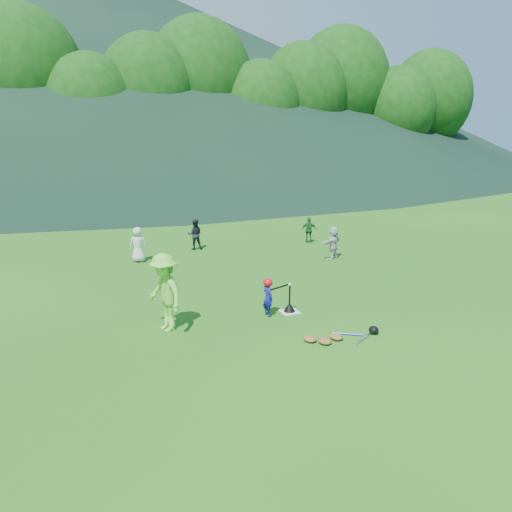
# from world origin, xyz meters

# --- Properties ---
(ground) EXTENTS (120.00, 120.00, 0.00)m
(ground) POSITION_xyz_m (0.00, 0.00, 0.00)
(ground) COLOR #1C6116
(ground) RESTS_ON ground
(home_plate) EXTENTS (0.45, 0.45, 0.02)m
(home_plate) POSITION_xyz_m (0.00, 0.00, 0.01)
(home_plate) COLOR silver
(home_plate) RESTS_ON ground
(baseball) EXTENTS (0.08, 0.08, 0.08)m
(baseball) POSITION_xyz_m (0.00, 0.00, 0.74)
(baseball) COLOR white
(baseball) RESTS_ON batting_tee
(batter_child) EXTENTS (0.29, 0.38, 0.95)m
(batter_child) POSITION_xyz_m (-0.62, -0.05, 0.47)
(batter_child) COLOR navy
(batter_child) RESTS_ON ground
(adult_coach) EXTENTS (1.04, 1.34, 1.82)m
(adult_coach) POSITION_xyz_m (-3.17, -0.11, 0.91)
(adult_coach) COLOR #6CCB3B
(adult_coach) RESTS_ON ground
(fielder_a) EXTENTS (0.69, 0.54, 1.25)m
(fielder_a) POSITION_xyz_m (-2.96, 6.57, 0.63)
(fielder_a) COLOR silver
(fielder_a) RESTS_ON ground
(fielder_b) EXTENTS (0.66, 0.55, 1.19)m
(fielder_b) POSITION_xyz_m (-0.62, 7.82, 0.60)
(fielder_b) COLOR black
(fielder_b) RESTS_ON ground
(fielder_c) EXTENTS (0.68, 0.51, 1.08)m
(fielder_c) POSITION_xyz_m (4.12, 7.36, 0.54)
(fielder_c) COLOR #1A5627
(fielder_c) RESTS_ON ground
(fielder_d) EXTENTS (1.14, 0.82, 1.19)m
(fielder_d) POSITION_xyz_m (3.75, 4.61, 0.59)
(fielder_d) COLOR #BDBDBD
(fielder_d) RESTS_ON ground
(batting_tee) EXTENTS (0.30, 0.30, 0.68)m
(batting_tee) POSITION_xyz_m (0.00, 0.00, 0.13)
(batting_tee) COLOR black
(batting_tee) RESTS_ON home_plate
(batter_gear) EXTENTS (0.72, 0.28, 0.31)m
(batter_gear) POSITION_xyz_m (-0.59, -0.05, 0.86)
(batter_gear) COLOR red
(batter_gear) RESTS_ON ground
(equipment_pile) EXTENTS (1.80, 0.77, 0.19)m
(equipment_pile) POSITION_xyz_m (0.28, -1.97, 0.07)
(equipment_pile) COLOR olive
(equipment_pile) RESTS_ON ground
(outfield_fence) EXTENTS (70.07, 0.08, 1.33)m
(outfield_fence) POSITION_xyz_m (0.00, 28.00, 0.70)
(outfield_fence) COLOR gray
(outfield_fence) RESTS_ON ground
(tree_line) EXTENTS (70.04, 11.40, 14.82)m
(tree_line) POSITION_xyz_m (0.20, 33.83, 8.21)
(tree_line) COLOR #382314
(tree_line) RESTS_ON ground
(distant_hills) EXTENTS (155.00, 140.00, 32.00)m
(distant_hills) POSITION_xyz_m (-7.63, 81.81, 14.98)
(distant_hills) COLOR black
(distant_hills) RESTS_ON ground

